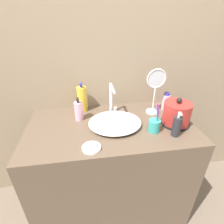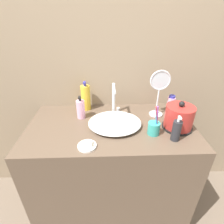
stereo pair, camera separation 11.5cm
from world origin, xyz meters
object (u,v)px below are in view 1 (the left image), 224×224
(lotion_bottle, at_px, (177,126))
(electric_kettle, at_px, (176,114))
(faucet, at_px, (112,97))
(toothbrush_cup, at_px, (154,125))
(hand_cream_bottle, at_px, (166,101))
(shampoo_bottle, at_px, (79,111))
(vanity_mirror, at_px, (155,88))
(mouthwash_bottle, at_px, (82,99))

(lotion_bottle, bearing_deg, electric_kettle, 64.66)
(faucet, distance_m, toothbrush_cup, 0.37)
(electric_kettle, bearing_deg, faucet, 153.37)
(toothbrush_cup, height_order, hand_cream_bottle, toothbrush_cup)
(shampoo_bottle, bearing_deg, faucet, 11.34)
(toothbrush_cup, bearing_deg, hand_cream_bottle, 54.75)
(faucet, relative_size, electric_kettle, 1.20)
(electric_kettle, relative_size, hand_cream_bottle, 1.41)
(lotion_bottle, relative_size, vanity_mirror, 0.48)
(shampoo_bottle, bearing_deg, lotion_bottle, -25.49)
(faucet, relative_size, lotion_bottle, 1.42)
(faucet, bearing_deg, vanity_mirror, -5.05)
(hand_cream_bottle, relative_size, vanity_mirror, 0.41)
(faucet, xyz_separation_m, electric_kettle, (0.41, -0.21, -0.06))
(mouthwash_bottle, distance_m, vanity_mirror, 0.55)
(electric_kettle, height_order, hand_cream_bottle, electric_kettle)
(shampoo_bottle, relative_size, hand_cream_bottle, 1.23)
(hand_cream_bottle, xyz_separation_m, vanity_mirror, (-0.12, -0.04, 0.13))
(faucet, relative_size, shampoo_bottle, 1.37)
(toothbrush_cup, distance_m, hand_cream_bottle, 0.34)
(lotion_bottle, bearing_deg, shampoo_bottle, 154.51)
(faucet, distance_m, mouthwash_bottle, 0.24)
(electric_kettle, distance_m, hand_cream_bottle, 0.22)
(toothbrush_cup, xyz_separation_m, shampoo_bottle, (-0.48, 0.22, 0.03))
(faucet, bearing_deg, electric_kettle, -26.63)
(electric_kettle, relative_size, toothbrush_cup, 0.94)
(electric_kettle, relative_size, lotion_bottle, 1.18)
(electric_kettle, distance_m, vanity_mirror, 0.24)
(toothbrush_cup, distance_m, shampoo_bottle, 0.53)
(shampoo_bottle, bearing_deg, electric_kettle, -13.48)
(toothbrush_cup, height_order, mouthwash_bottle, mouthwash_bottle)
(toothbrush_cup, bearing_deg, lotion_bottle, -29.00)
(hand_cream_bottle, bearing_deg, electric_kettle, -95.68)
(lotion_bottle, distance_m, hand_cream_bottle, 0.35)
(mouthwash_bottle, bearing_deg, lotion_bottle, -36.24)
(toothbrush_cup, relative_size, hand_cream_bottle, 1.50)
(mouthwash_bottle, xyz_separation_m, hand_cream_bottle, (0.65, -0.07, -0.03))
(lotion_bottle, distance_m, shampoo_bottle, 0.66)
(shampoo_bottle, distance_m, mouthwash_bottle, 0.14)
(electric_kettle, distance_m, lotion_bottle, 0.14)
(electric_kettle, xyz_separation_m, lotion_bottle, (-0.06, -0.13, -0.01))
(toothbrush_cup, relative_size, shampoo_bottle, 1.21)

